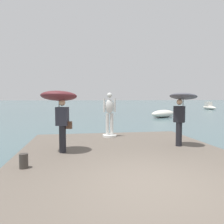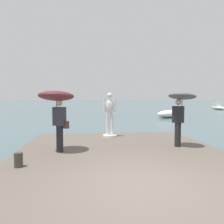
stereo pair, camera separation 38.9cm
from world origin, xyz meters
name	(u,v)px [view 1 (the left image)]	position (x,y,z in m)	size (l,w,h in m)	color
ground_plane	(85,109)	(0.00, 40.00, 0.00)	(400.00, 400.00, 0.00)	#4C666B
pier	(131,166)	(0.00, 1.79, 0.20)	(6.90, 9.58, 0.40)	#60564C
statue_white_figure	(110,116)	(-0.08, 5.48, 1.33)	(0.64, 0.64, 2.02)	silver
onlooker_left	(60,102)	(-2.08, 2.94, 2.04)	(1.47, 1.48, 2.04)	black
onlooker_right	(182,105)	(2.25, 3.16, 1.91)	(1.38, 1.38, 2.00)	black
mooring_bollard	(24,161)	(-2.87, 1.41, 0.59)	(0.22, 0.22, 0.37)	#38332D
boat_near	(209,107)	(24.14, 34.77, 0.50)	(2.29, 5.63, 1.47)	silver
boat_mid	(163,114)	(8.06, 18.93, 0.42)	(3.93, 3.22, 0.85)	silver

